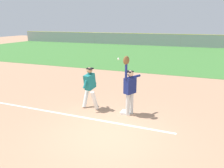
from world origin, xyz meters
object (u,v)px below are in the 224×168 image
Objects in this scene: baseball at (118,59)px; first_base at (126,112)px; runner at (90,85)px; fielder at (130,86)px; parked_car_green at (115,38)px; parked_car_silver at (175,40)px; parked_car_tan at (142,39)px; parked_car_blue at (207,41)px.

first_base is at bearing 4.90° from baseball.
baseball is at bearing 11.82° from runner.
first_base is at bearing 12.59° from runner.
fielder reaches higher than baseball.
parked_car_green is 10.07m from parked_car_silver.
parked_car_silver is at bearing 91.59° from baseball.
runner is at bearing -78.95° from parked_car_tan.
first_base is 29.49m from parked_car_blue.
parked_car_tan is at bearing 110.12° from runner.
first_base is 29.74m from parked_car_tan.
parked_car_tan is at bearing -50.19° from fielder.
parked_car_green is at bearing -41.57° from fielder.
runner is 1.64m from baseball.
parked_car_blue is at bearing 82.40° from baseball.
runner reaches higher than parked_car_tan.
fielder is at bearing -75.82° from parked_car_tan.
baseball is (-0.46, 0.02, 1.00)m from fielder.
parked_car_tan is (-6.42, 29.03, 0.63)m from first_base.
fielder is 30.81× the size of baseball.
baseball is (1.19, 0.03, 1.13)m from runner.
fielder is at bearing -21.15° from first_base.
first_base is 2.11m from baseball.
parked_car_tan is at bearing 3.64° from parked_car_green.
baseball is at bearing -175.10° from first_base.
baseball is 29.72m from parked_car_tan.
parked_car_silver is (10.07, 0.31, 0.00)m from parked_car_green.
parked_car_tan and parked_car_silver have the same top height.
parked_car_tan is at bearing -177.29° from parked_car_blue.
baseball reaches higher than parked_car_tan.
runner is (-1.65, -0.00, -0.12)m from fielder.
parked_car_blue is (3.45, 29.32, -0.45)m from fielder.
parked_car_silver is (-1.27, 29.37, -0.45)m from fielder.
runner is at bearing -98.51° from parked_car_blue.
parked_car_silver is (5.28, 0.29, 0.00)m from parked_car_tan.
baseball reaches higher than parked_car_green.
parked_car_green is 1.01× the size of parked_car_blue.
parked_car_tan is (4.79, 0.02, 0.00)m from parked_car_green.
fielder is 0.51× the size of parked_car_silver.
parked_car_tan is at bearing 101.85° from baseball.
parked_car_silver reaches higher than first_base.
first_base is 0.17× the size of fielder.
runner reaches higher than first_base.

